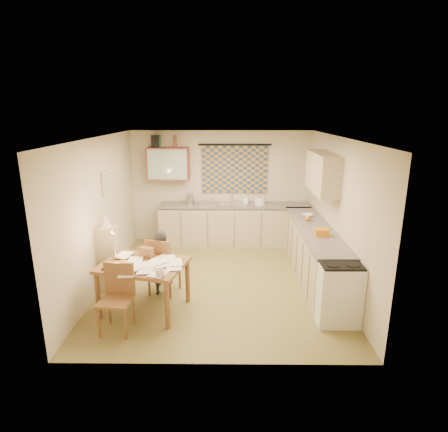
{
  "coord_description": "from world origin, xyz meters",
  "views": [
    {
      "loc": [
        0.14,
        -6.06,
        2.91
      ],
      "look_at": [
        0.08,
        0.2,
        1.15
      ],
      "focal_mm": 30.0,
      "sensor_mm": 36.0,
      "label": 1
    }
  ],
  "objects_px": {
    "counter_back": "(234,225)",
    "shelf_stand": "(109,258)",
    "counter_right": "(314,252)",
    "person": "(162,263)",
    "stove": "(337,291)",
    "dining_table": "(145,286)",
    "chair_far": "(164,276)"
  },
  "relations": [
    {
      "from": "counter_back",
      "to": "counter_right",
      "type": "xyz_separation_m",
      "value": [
        1.41,
        -1.68,
        -0.0
      ]
    },
    {
      "from": "counter_back",
      "to": "stove",
      "type": "xyz_separation_m",
      "value": [
        1.41,
        -3.19,
        -0.0
      ]
    },
    {
      "from": "counter_right",
      "to": "person",
      "type": "height_order",
      "value": "person"
    },
    {
      "from": "stove",
      "to": "chair_far",
      "type": "height_order",
      "value": "chair_far"
    },
    {
      "from": "counter_back",
      "to": "stove",
      "type": "distance_m",
      "value": 3.49
    },
    {
      "from": "person",
      "to": "stove",
      "type": "bearing_deg",
      "value": 164.82
    },
    {
      "from": "counter_right",
      "to": "chair_far",
      "type": "height_order",
      "value": "chair_far"
    },
    {
      "from": "counter_back",
      "to": "dining_table",
      "type": "height_order",
      "value": "counter_back"
    },
    {
      "from": "stove",
      "to": "dining_table",
      "type": "relative_size",
      "value": 0.65
    },
    {
      "from": "counter_right",
      "to": "person",
      "type": "xyz_separation_m",
      "value": [
        -2.61,
        -0.75,
        0.1
      ]
    },
    {
      "from": "counter_back",
      "to": "dining_table",
      "type": "xyz_separation_m",
      "value": [
        -1.39,
        -2.93,
        -0.07
      ]
    },
    {
      "from": "shelf_stand",
      "to": "dining_table",
      "type": "bearing_deg",
      "value": -43.47
    },
    {
      "from": "shelf_stand",
      "to": "stove",
      "type": "bearing_deg",
      "value": -15.35
    },
    {
      "from": "dining_table",
      "to": "person",
      "type": "height_order",
      "value": "person"
    },
    {
      "from": "counter_back",
      "to": "person",
      "type": "height_order",
      "value": "person"
    },
    {
      "from": "shelf_stand",
      "to": "person",
      "type": "bearing_deg",
      "value": -12.59
    },
    {
      "from": "counter_right",
      "to": "chair_far",
      "type": "xyz_separation_m",
      "value": [
        -2.6,
        -0.7,
        -0.15
      ]
    },
    {
      "from": "counter_back",
      "to": "chair_far",
      "type": "height_order",
      "value": "chair_far"
    },
    {
      "from": "chair_far",
      "to": "shelf_stand",
      "type": "bearing_deg",
      "value": 8.22
    },
    {
      "from": "dining_table",
      "to": "counter_back",
      "type": "bearing_deg",
      "value": 79.21
    },
    {
      "from": "counter_back",
      "to": "shelf_stand",
      "type": "distance_m",
      "value": 3.08
    },
    {
      "from": "stove",
      "to": "dining_table",
      "type": "distance_m",
      "value": 2.81
    },
    {
      "from": "stove",
      "to": "person",
      "type": "xyz_separation_m",
      "value": [
        -2.61,
        0.76,
        0.1
      ]
    },
    {
      "from": "counter_right",
      "to": "stove",
      "type": "height_order",
      "value": "counter_right"
    },
    {
      "from": "chair_far",
      "to": "counter_right",
      "type": "bearing_deg",
      "value": -147.62
    },
    {
      "from": "stove",
      "to": "shelf_stand",
      "type": "height_order",
      "value": "shelf_stand"
    },
    {
      "from": "dining_table",
      "to": "shelf_stand",
      "type": "distance_m",
      "value": 1.04
    },
    {
      "from": "counter_right",
      "to": "person",
      "type": "bearing_deg",
      "value": -163.93
    },
    {
      "from": "counter_back",
      "to": "shelf_stand",
      "type": "bearing_deg",
      "value": -133.84
    },
    {
      "from": "chair_far",
      "to": "dining_table",
      "type": "bearing_deg",
      "value": 87.66
    },
    {
      "from": "counter_right",
      "to": "dining_table",
      "type": "height_order",
      "value": "counter_right"
    },
    {
      "from": "counter_right",
      "to": "dining_table",
      "type": "distance_m",
      "value": 3.06
    }
  ]
}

